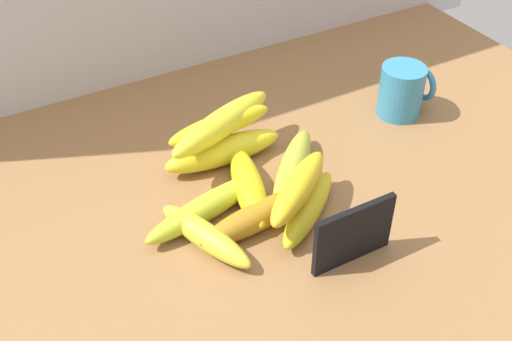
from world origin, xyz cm
name	(u,v)px	position (x,y,z in cm)	size (l,w,h in cm)	color
counter_top	(304,195)	(0.00, 0.00, 1.50)	(110.00, 76.00, 3.00)	olive
chalkboard_sign	(353,236)	(-2.41, -14.13, 6.86)	(11.00, 1.80, 8.40)	black
coffee_mug	(403,90)	(23.25, 8.22, 7.18)	(8.52, 7.02, 8.35)	teal
banana_0	(249,187)	(-8.02, 1.75, 5.00)	(16.06, 4.01, 4.01)	yellow
banana_1	(206,208)	(-14.74, 1.05, 4.73)	(19.03, 3.46, 3.46)	gold
banana_2	(259,216)	(-9.55, -3.80, 4.86)	(17.67, 3.71, 3.71)	#A8761C
banana_3	(293,169)	(-0.78, 2.19, 4.89)	(18.50, 3.78, 3.78)	#A7B035
banana_4	(205,236)	(-16.99, -3.48, 4.66)	(15.30, 3.33, 3.33)	gold
banana_5	(308,208)	(-3.08, -5.55, 4.71)	(15.74, 3.41, 3.41)	gold
banana_6	(223,151)	(-7.53, 10.37, 5.10)	(17.98, 4.20, 4.20)	yellow
banana_7	(298,187)	(-4.31, -4.72, 8.21)	(15.55, 3.59, 3.59)	yellow
banana_8	(222,123)	(-7.04, 11.45, 9.17)	(19.75, 3.94, 3.94)	yellow
banana_9	(220,125)	(-7.31, 11.57, 8.83)	(16.25, 3.26, 3.26)	yellow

